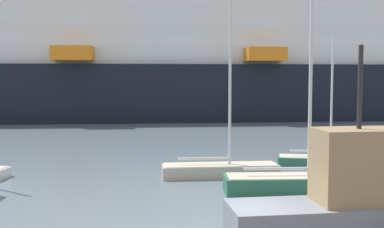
% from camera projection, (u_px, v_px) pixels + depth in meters
% --- Properties ---
extents(sailboat_1, '(6.59, 2.45, 9.29)m').
position_uv_depth(sailboat_1, '(297.00, 181.00, 21.14)').
color(sailboat_1, '#2D6B51').
rests_on(sailboat_1, ground_plane).
extents(sailboat_2, '(5.25, 3.00, 7.33)m').
position_uv_depth(sailboat_2, '(323.00, 160.00, 27.23)').
color(sailboat_2, '#2D6B51').
rests_on(sailboat_2, ground_plane).
extents(sailboat_5, '(6.05, 1.91, 9.08)m').
position_uv_depth(sailboat_5, '(220.00, 168.00, 24.53)').
color(sailboat_5, '#BCB29E').
rests_on(sailboat_5, ground_plane).
extents(fishing_boat_1, '(7.71, 2.41, 6.13)m').
position_uv_depth(fishing_boat_1, '(350.00, 198.00, 15.47)').
color(fishing_boat_1, gray).
rests_on(fishing_boat_1, ground_plane).
extents(cruise_ship, '(119.58, 25.04, 21.01)m').
position_uv_depth(cruise_ship, '(166.00, 64.00, 60.42)').
color(cruise_ship, black).
rests_on(cruise_ship, ground_plane).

